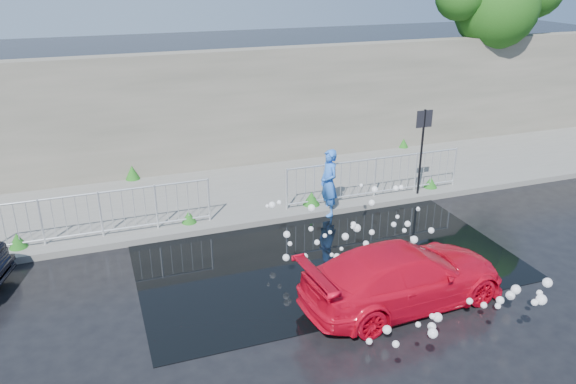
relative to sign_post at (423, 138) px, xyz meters
The scene contains 13 objects.
ground 5.50m from the sign_post, 143.57° to the right, with size 90.00×90.00×0.00m, color black.
pavement 4.90m from the sign_post, 155.66° to the left, with size 30.00×4.00×0.15m, color #62625D.
curb 4.51m from the sign_post, behind, with size 30.00×0.25×0.16m, color #62625D.
retaining_wall 5.87m from the sign_post, 135.69° to the left, with size 30.00×0.60×3.50m, color #575549.
puddle 4.59m from the sign_post, 150.42° to the right, with size 8.00×5.00×0.01m, color black.
sign_post is the anchor object (origin of this frame).
tree 7.61m from the sign_post, 38.16° to the left, with size 4.86×2.86×6.24m.
railing_left 8.26m from the sign_post, behind, with size 5.05×0.05×1.10m.
railing_right 1.57m from the sign_post, 168.23° to the left, with size 5.05×0.05×1.10m.
weeds 5.02m from the sign_post, 161.84° to the left, with size 12.17×3.93×0.41m.
water_spray 4.65m from the sign_post, 127.40° to the right, with size 3.72×5.71×1.05m.
red_car 5.35m from the sign_post, 124.92° to the right, with size 1.64×4.03×1.17m, color red.
person 2.83m from the sign_post, behind, with size 0.63×0.41×1.73m, color blue.
Camera 1 is at (-3.92, -9.01, 6.00)m, focal length 35.00 mm.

